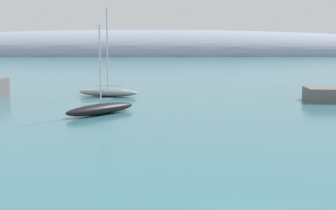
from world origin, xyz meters
TOP-DOWN VIEW (x-y plane):
  - distant_ridge at (-5.26, 233.00)m, footprint 377.74×68.45m
  - sailboat_black_mid_mooring at (-8.19, 27.04)m, footprint 6.59×6.89m
  - sailboat_grey_outer_mooring at (-8.85, 40.97)m, footprint 7.79×4.04m

SIDE VIEW (x-z plane):
  - distant_ridge at x=-5.26m, z-range -13.61..13.61m
  - sailboat_black_mid_mooring at x=-8.19m, z-range -3.49..4.54m
  - sailboat_grey_outer_mooring at x=-8.85m, z-range -4.76..5.92m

